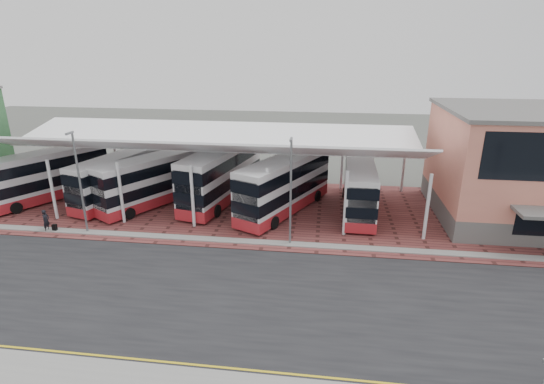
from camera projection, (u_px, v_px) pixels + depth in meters
The scene contains 17 objects.
ground at pixel (248, 289), 25.79m from camera, with size 140.00×140.00×0.00m, color #4A4D47.
road at pixel (245, 298), 24.86m from camera, with size 120.00×14.00×0.02m, color black.
forecourt at pixel (297, 211), 37.69m from camera, with size 72.00×16.00×0.06m, color brown.
north_kerb at pixel (263, 243), 31.57m from camera, with size 120.00×0.80×0.14m, color gray.
yellow_line_near at pixel (219, 372), 19.24m from camera, with size 120.00×0.12×0.01m, color yellow.
yellow_line_far at pixel (221, 367), 19.52m from camera, with size 120.00×0.12×0.01m, color yellow.
canopy at pixel (209, 142), 37.62m from camera, with size 37.00×11.63×7.07m.
lamp_west at pixel (79, 180), 31.93m from camera, with size 0.16×0.90×8.07m.
lamp_east at pixel (291, 189), 29.96m from camera, with size 0.16×0.90×8.07m.
bus_0 at pixel (47, 176), 39.60m from camera, with size 7.86×10.91×4.60m.
bus_1 at pixel (120, 178), 39.36m from camera, with size 5.32×10.85×4.36m.
bus_2 at pixel (152, 181), 38.38m from camera, with size 7.71×10.63×4.48m.
bus_3 at pixel (222, 175), 39.27m from camera, with size 5.35×12.45×5.00m.
bus_4 at pixel (284, 185), 36.76m from camera, with size 7.45×11.66×4.80m.
bus_5 at pixel (359, 188), 36.84m from camera, with size 2.82×10.59×4.34m.
pedestrian at pixel (46, 221), 33.26m from camera, with size 0.65×0.43×1.78m, color black.
suitcase at pixel (55, 228), 33.43m from camera, with size 0.34×0.24×0.58m, color black.
Camera 1 is at (4.39, -21.96, 14.16)m, focal length 28.00 mm.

